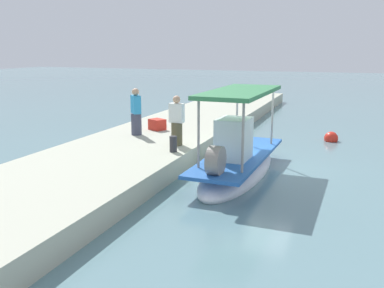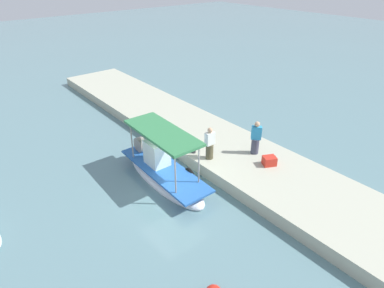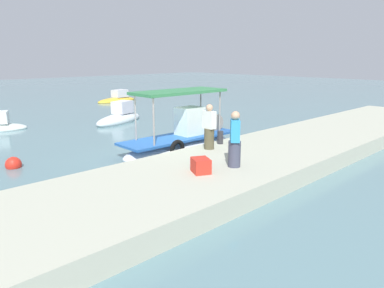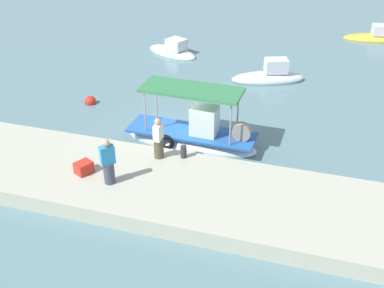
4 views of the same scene
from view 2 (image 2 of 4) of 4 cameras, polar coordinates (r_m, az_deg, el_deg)
The scene contains 7 objects.
ground_plane at distance 15.24m, azimuth -3.43°, elevation -8.54°, with size 120.00×120.00×0.00m, color slate.
dock_quay at distance 17.40m, azimuth 7.82°, elevation -2.24°, with size 36.00×4.55×0.63m, color #B3B49F.
main_fishing_boat at distance 15.90m, azimuth -5.06°, elevation -4.76°, with size 5.87×1.84×3.02m.
fisherman_near_bollard at distance 16.17m, azimuth 3.12°, elevation -0.12°, with size 0.39×0.49×1.72m.
fisherman_by_crate at distance 16.89m, azimuth 11.10°, elevation 0.84°, with size 0.56×0.56×1.80m.
mooring_bollard at distance 16.88m, azimuth 0.27°, elevation -0.73°, with size 0.24×0.24×0.52m, color #2D2D33.
cargo_crate at distance 16.34m, azimuth 13.39°, elevation -2.88°, with size 0.61×0.49×0.44m, color red.
Camera 2 is at (-9.87, 6.93, 9.32)m, focal length 30.45 mm.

